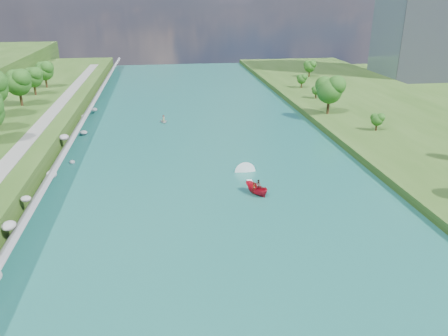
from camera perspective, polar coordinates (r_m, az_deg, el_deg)
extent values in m
plane|color=#2D5119|center=(62.55, -0.38, -5.44)|extent=(260.00, 260.00, 0.00)
cube|color=#17594F|center=(80.71, -2.31, 1.03)|extent=(55.00, 240.00, 0.10)
cube|color=slate|center=(81.84, -20.64, 1.20)|extent=(3.54, 236.00, 4.05)
ellipsoid|color=gray|center=(59.40, -26.31, -6.77)|extent=(1.74, 2.11, 0.96)
ellipsoid|color=gray|center=(65.55, -24.48, -3.69)|extent=(1.43, 1.24, 0.82)
ellipsoid|color=gray|center=(74.49, -21.60, -0.79)|extent=(1.64, 1.52, 1.30)
ellipsoid|color=gray|center=(83.83, -19.23, 0.73)|extent=(1.01, 1.05, 0.78)
ellipsoid|color=gray|center=(90.15, -20.19, 3.79)|extent=(1.83, 2.09, 1.10)
ellipsoid|color=gray|center=(99.47, -17.88, 4.43)|extent=(1.58, 1.52, 0.94)
ellipsoid|color=gray|center=(107.76, -17.90, 6.47)|extent=(0.91, 0.88, 0.62)
ellipsoid|color=gray|center=(117.17, -16.58, 7.33)|extent=(1.46, 1.71, 0.93)
cube|color=gray|center=(83.04, -25.27, 2.06)|extent=(3.00, 200.00, 0.10)
ellipsoid|color=#1F5115|center=(116.33, -25.26, 9.86)|extent=(6.20, 6.20, 10.33)
ellipsoid|color=#1F5115|center=(128.02, -23.66, 10.64)|extent=(5.20, 5.20, 8.67)
ellipsoid|color=#1F5115|center=(137.34, -22.37, 11.50)|extent=(5.28, 5.28, 8.80)
ellipsoid|color=#1F5115|center=(98.38, 19.37, 5.89)|extent=(2.70, 2.70, 4.51)
ellipsoid|color=#1F5115|center=(108.69, 13.61, 9.66)|extent=(6.51, 6.51, 10.85)
ellipsoid|color=#1F5115|center=(125.65, 11.96, 9.82)|extent=(2.51, 2.51, 4.18)
ellipsoid|color=#1F5115|center=(139.66, 10.13, 11.30)|extent=(3.03, 3.03, 5.05)
ellipsoid|color=#1F5115|center=(159.12, 11.12, 12.81)|extent=(4.09, 4.09, 6.82)
imported|color=#B50E21|center=(66.87, 4.21, -2.71)|extent=(3.74, 4.69, 1.72)
imported|color=#66605B|center=(66.30, 3.96, -2.62)|extent=(0.73, 0.68, 1.68)
imported|color=#66605B|center=(67.28, 4.55, -2.24)|extent=(1.02, 0.91, 1.73)
cube|color=white|center=(69.89, 3.68, -2.32)|extent=(0.90, 5.00, 0.06)
imported|color=#96999E|center=(105.72, -7.88, 6.08)|extent=(2.44, 3.09, 0.58)
imported|color=#66605B|center=(105.53, -7.90, 6.44)|extent=(0.85, 0.72, 1.47)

